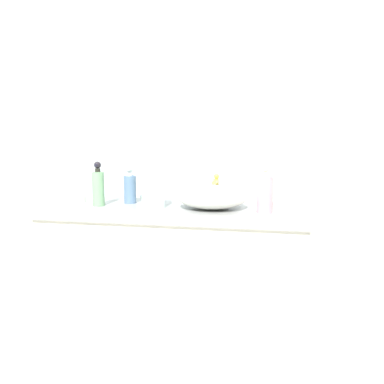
% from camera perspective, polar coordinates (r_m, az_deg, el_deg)
% --- Properties ---
extents(bathroom_wall_rear, '(6.00, 0.06, 2.60)m').
position_cam_1_polar(bathroom_wall_rear, '(2.17, -1.75, 10.37)').
color(bathroom_wall_rear, silver).
rests_on(bathroom_wall_rear, ground).
extents(vanity_counter, '(1.33, 0.51, 0.87)m').
position_cam_1_polar(vanity_counter, '(2.03, -2.68, -14.36)').
color(vanity_counter, white).
rests_on(vanity_counter, ground).
extents(wall_mirror_panel, '(1.22, 0.01, 0.94)m').
position_cam_1_polar(wall_mirror_panel, '(2.13, -1.24, 11.53)').
color(wall_mirror_panel, '#B2BCC6').
rests_on(wall_mirror_panel, vanity_counter).
extents(sink_basin, '(0.34, 0.29, 0.11)m').
position_cam_1_polar(sink_basin, '(1.85, 3.00, -0.76)').
color(sink_basin, white).
rests_on(sink_basin, vanity_counter).
extents(faucet, '(0.03, 0.12, 0.15)m').
position_cam_1_polar(faucet, '(2.00, 3.62, 0.85)').
color(faucet, gold).
rests_on(faucet, vanity_counter).
extents(soap_dispenser, '(0.06, 0.06, 0.20)m').
position_cam_1_polar(soap_dispenser, '(2.02, -9.41, 0.70)').
color(soap_dispenser, slate).
rests_on(soap_dispenser, vanity_counter).
extents(lotion_bottle, '(0.06, 0.06, 0.23)m').
position_cam_1_polar(lotion_bottle, '(1.97, -14.06, 0.76)').
color(lotion_bottle, '#76A577').
rests_on(lotion_bottle, vanity_counter).
extents(perfume_bottle, '(0.07, 0.07, 0.23)m').
position_cam_1_polar(perfume_bottle, '(1.77, 11.04, 0.03)').
color(perfume_bottle, '#D393A6').
rests_on(perfume_bottle, vanity_counter).
extents(tissue_box, '(0.14, 0.14, 0.17)m').
position_cam_1_polar(tissue_box, '(1.90, -5.97, 0.00)').
color(tissue_box, '#A8D3BC').
rests_on(tissue_box, vanity_counter).
extents(candle_jar, '(0.05, 0.05, 0.04)m').
position_cam_1_polar(candle_jar, '(2.11, -16.47, -1.01)').
color(candle_jar, silver).
rests_on(candle_jar, vanity_counter).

